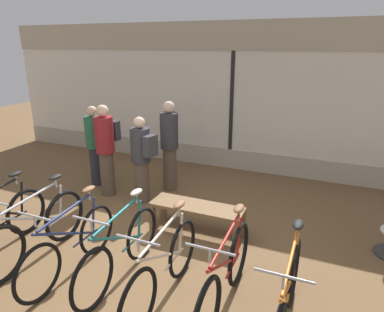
# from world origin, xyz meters

# --- Properties ---
(ground_plane) EXTENTS (24.00, 24.00, 0.00)m
(ground_plane) POSITION_xyz_m (0.00, 0.00, 0.00)
(ground_plane) COLOR brown
(shop_back_wall) EXTENTS (12.00, 0.08, 3.20)m
(shop_back_wall) POSITION_xyz_m (0.00, 3.91, 1.64)
(shop_back_wall) COLOR #B2A893
(shop_back_wall) RESTS_ON ground_plane
(bicycle_left) EXTENTS (0.46, 1.81, 1.05)m
(bicycle_left) POSITION_xyz_m (-1.30, -0.48, 0.40)
(bicycle_left) COLOR black
(bicycle_left) RESTS_ON ground_plane
(bicycle_center_left) EXTENTS (0.46, 1.69, 1.02)m
(bicycle_center_left) POSITION_xyz_m (-0.66, -0.53, 0.38)
(bicycle_center_left) COLOR black
(bicycle_center_left) RESTS_ON ground_plane
(bicycle_center) EXTENTS (0.46, 1.71, 1.03)m
(bicycle_center) POSITION_xyz_m (-0.03, -0.40, 0.39)
(bicycle_center) COLOR black
(bicycle_center) RESTS_ON ground_plane
(bicycle_center_right) EXTENTS (0.46, 1.74, 1.04)m
(bicycle_center_right) POSITION_xyz_m (0.61, -0.52, 0.40)
(bicycle_center_right) COLOR black
(bicycle_center_right) RESTS_ON ground_plane
(bicycle_right) EXTENTS (0.46, 1.82, 1.06)m
(bicycle_right) POSITION_xyz_m (1.28, -0.41, 0.41)
(bicycle_right) COLOR black
(bicycle_right) RESTS_ON ground_plane
(bicycle_far_right) EXTENTS (0.46, 1.82, 1.05)m
(bicycle_far_right) POSITION_xyz_m (1.92, -0.51, 0.41)
(bicycle_far_right) COLOR black
(bicycle_far_right) RESTS_ON ground_plane
(display_bench) EXTENTS (1.40, 0.44, 0.46)m
(display_bench) POSITION_xyz_m (0.40, 0.94, 0.37)
(display_bench) COLOR brown
(display_bench) RESTS_ON ground_plane
(customer_near_rack) EXTENTS (0.38, 0.51, 1.72)m
(customer_near_rack) POSITION_xyz_m (-1.68, 1.61, 0.93)
(customer_near_rack) COLOR brown
(customer_near_rack) RESTS_ON ground_plane
(customer_by_window) EXTENTS (0.48, 0.48, 1.60)m
(customer_by_window) POSITION_xyz_m (-2.20, 1.93, 0.84)
(customer_by_window) COLOR #2D2D38
(customer_by_window) RESTS_ON ground_plane
(customer_mid_floor) EXTENTS (0.43, 0.43, 1.74)m
(customer_mid_floor) POSITION_xyz_m (-0.71, 2.26, 0.92)
(customer_mid_floor) COLOR brown
(customer_mid_floor) RESTS_ON ground_plane
(customer_near_bench) EXTENTS (0.54, 0.41, 1.56)m
(customer_near_bench) POSITION_xyz_m (-0.91, 1.58, 0.84)
(customer_near_bench) COLOR brown
(customer_near_bench) RESTS_ON ground_plane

